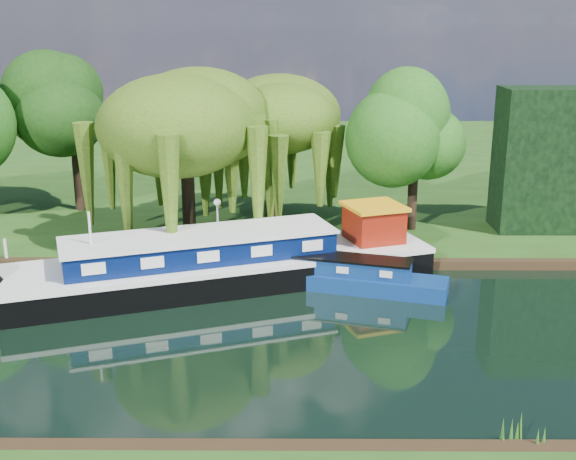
{
  "coord_description": "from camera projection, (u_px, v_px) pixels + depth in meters",
  "views": [
    {
      "loc": [
        4.43,
        -26.06,
        11.98
      ],
      "look_at": [
        4.24,
        5.43,
        2.8
      ],
      "focal_mm": 45.0,
      "sensor_mm": 36.0,
      "label": 1
    }
  ],
  "objects": [
    {
      "name": "lamppost",
      "position": [
        217.0,
        210.0,
        37.79
      ],
      "size": [
        0.36,
        0.36,
        2.56
      ],
      "color": "silver",
      "rests_on": "far_bank"
    },
    {
      "name": "dutch_barge",
      "position": [
        228.0,
        262.0,
        33.84
      ],
      "size": [
        20.28,
        10.91,
        4.2
      ],
      "rotation": [
        0.0,
        0.0,
        0.34
      ],
      "color": "black",
      "rests_on": "ground"
    },
    {
      "name": "willow_right",
      "position": [
        271.0,
        128.0,
        40.92
      ],
      "size": [
        6.34,
        6.34,
        7.73
      ],
      "color": "black",
      "rests_on": "far_bank"
    },
    {
      "name": "far_bank",
      "position": [
        240.0,
        165.0,
        60.97
      ],
      "size": [
        120.0,
        52.0,
        0.45
      ],
      "primitive_type": "cube",
      "color": "#213F11",
      "rests_on": "ground"
    },
    {
      "name": "ground",
      "position": [
        180.0,
        337.0,
        28.39
      ],
      "size": [
        120.0,
        120.0,
        0.0
      ],
      "primitive_type": "plane",
      "color": "black"
    },
    {
      "name": "mooring_posts",
      "position": [
        194.0,
        249.0,
        36.19
      ],
      "size": [
        19.16,
        0.16,
        1.0
      ],
      "color": "silver",
      "rests_on": "far_bank"
    },
    {
      "name": "tree_far_right",
      "position": [
        415.0,
        136.0,
        39.96
      ],
      "size": [
        4.77,
        4.77,
        7.81
      ],
      "color": "black",
      "rests_on": "far_bank"
    },
    {
      "name": "willow_left",
      "position": [
        185.0,
        125.0,
        37.17
      ],
      "size": [
        7.27,
        7.27,
        8.71
      ],
      "color": "black",
      "rests_on": "far_bank"
    },
    {
      "name": "narrowboat",
      "position": [
        325.0,
        274.0,
        33.64
      ],
      "size": [
        11.36,
        4.95,
        1.65
      ],
      "rotation": [
        0.0,
        0.0,
        -0.28
      ],
      "color": "navy",
      "rests_on": "ground"
    },
    {
      "name": "tree_far_mid",
      "position": [
        73.0,
        111.0,
        44.01
      ],
      "size": [
        5.49,
        5.49,
        8.98
      ],
      "color": "black",
      "rests_on": "far_bank"
    },
    {
      "name": "conifer_hedge",
      "position": [
        551.0,
        160.0,
        40.48
      ],
      "size": [
        6.0,
        3.0,
        8.0
      ],
      "primitive_type": "cube",
      "color": "black",
      "rests_on": "far_bank"
    },
    {
      "name": "reeds_near",
      "position": [
        376.0,
        430.0,
        20.93
      ],
      "size": [
        33.7,
        1.5,
        1.1
      ],
      "color": "#1F5617",
      "rests_on": "ground"
    }
  ]
}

